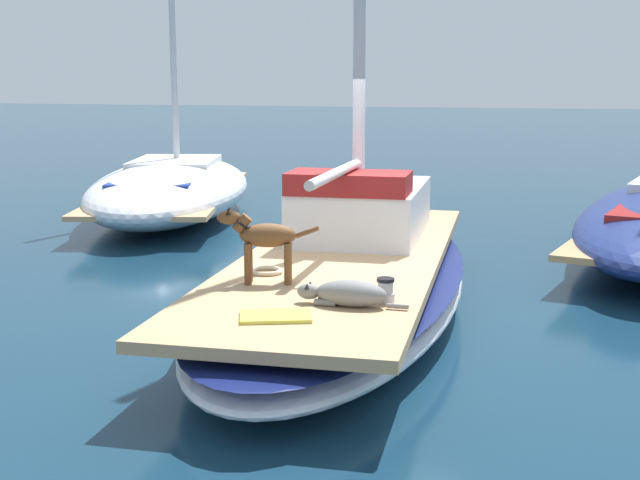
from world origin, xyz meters
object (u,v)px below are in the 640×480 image
(dog_brown, at_px, (263,238))
(deck_winch, at_px, (385,291))
(dog_grey, at_px, (347,293))
(coiled_rope, at_px, (266,271))
(moored_boat_port_side, at_px, (171,188))
(sailboat_main, at_px, (343,285))
(deck_towel, at_px, (276,316))

(dog_brown, xyz_separation_m, deck_winch, (1.21, -0.41, -0.32))
(dog_brown, bearing_deg, deck_winch, -18.53)
(dog_grey, relative_size, deck_winch, 4.54)
(coiled_rope, relative_size, moored_boat_port_side, 0.05)
(sailboat_main, xyz_separation_m, coiled_rope, (-0.53, -1.01, 0.35))
(dog_brown, distance_m, deck_towel, 1.25)
(sailboat_main, bearing_deg, dog_grey, -76.39)
(deck_winch, relative_size, deck_towel, 0.38)
(sailboat_main, bearing_deg, dog_brown, -107.44)
(sailboat_main, xyz_separation_m, deck_winch, (0.77, -1.80, 0.42))
(dog_brown, bearing_deg, dog_grey, -32.94)
(dog_brown, height_order, coiled_rope, dog_brown)
(coiled_rope, relative_size, deck_towel, 0.58)
(sailboat_main, relative_size, moored_boat_port_side, 1.04)
(dog_grey, bearing_deg, coiled_rope, 136.01)
(sailboat_main, height_order, dog_brown, dog_brown)
(dog_brown, relative_size, dog_grey, 0.97)
(deck_towel, relative_size, moored_boat_port_side, 0.08)
(dog_brown, relative_size, deck_winch, 4.41)
(sailboat_main, height_order, moored_boat_port_side, moored_boat_port_side)
(sailboat_main, xyz_separation_m, deck_towel, (0.01, -2.48, 0.34))
(dog_brown, bearing_deg, sailboat_main, 72.56)
(deck_winch, relative_size, moored_boat_port_side, 0.03)
(dog_grey, relative_size, moored_boat_port_side, 0.14)
(dog_brown, distance_m, moored_boat_port_side, 8.04)
(moored_boat_port_side, bearing_deg, dog_grey, -56.88)
(deck_winch, bearing_deg, sailboat_main, 113.18)
(moored_boat_port_side, bearing_deg, deck_winch, -54.68)
(dog_grey, xyz_separation_m, deck_winch, (0.29, 0.19, -0.01))
(dog_brown, height_order, dog_grey, dog_brown)
(dog_brown, xyz_separation_m, deck_towel, (0.45, -1.09, -0.41))
(coiled_rope, bearing_deg, deck_winch, -31.19)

